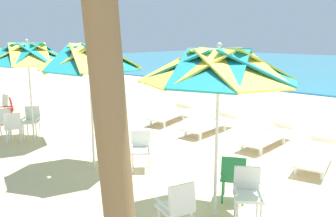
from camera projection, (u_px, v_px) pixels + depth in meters
ground_plane at (271, 165)px, 8.18m from camera, size 80.00×80.00×0.00m
beach_umbrella_0 at (219, 67)px, 5.37m from camera, size 2.43×2.43×2.79m
plastic_chair_0 at (177, 206)px, 5.16m from camera, size 0.58×0.56×0.87m
plastic_chair_1 at (234, 175)px, 6.28m from camera, size 0.60×0.62×0.87m
plastic_chair_2 at (248, 191)px, 5.65m from camera, size 0.62×0.63×0.87m
beach_umbrella_1 at (90, 59)px, 7.47m from camera, size 2.18×2.18×2.82m
plastic_chair_3 at (141, 147)px, 7.85m from camera, size 0.63×0.63×0.87m
plastic_chair_4 at (113, 141)px, 8.29m from camera, size 0.60×0.61×0.87m
beach_umbrella_2 at (28, 54)px, 9.50m from camera, size 2.36×2.36×2.80m
plastic_chair_5 at (8, 121)px, 10.32m from camera, size 0.58×0.60×0.87m
plastic_chair_6 at (13, 126)px, 9.74m from camera, size 0.62×0.61×0.87m
plastic_chair_7 at (32, 119)px, 10.45m from camera, size 0.63×0.63×0.87m
plastic_chair_8 at (9, 104)px, 12.73m from camera, size 0.46×0.48×0.87m
plastic_chair_9 at (7, 109)px, 11.91m from camera, size 0.56×0.58×0.87m
sun_lounger_0 at (317, 153)px, 8.12m from camera, size 1.02×2.22×0.62m
sun_lounger_1 at (267, 136)px, 9.55m from camera, size 0.64×2.15×0.62m
sun_lounger_2 at (210, 123)px, 10.86m from camera, size 0.67×2.15×0.62m
sun_lounger_3 at (171, 113)px, 12.25m from camera, size 1.04×2.23×0.62m
palm_tree_2 at (103, 0)px, 3.34m from camera, size 2.36×2.66×5.61m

